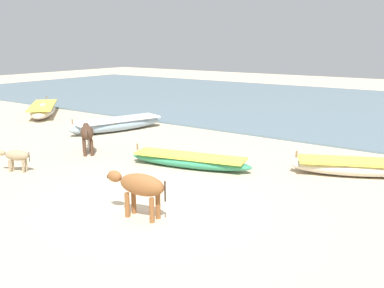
% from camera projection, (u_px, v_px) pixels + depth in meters
% --- Properties ---
extents(ground, '(80.00, 80.00, 0.00)m').
position_uv_depth(ground, '(154.00, 202.00, 10.38)').
color(ground, beige).
extents(sea_water, '(60.00, 20.00, 0.08)m').
position_uv_depth(sea_water, '(356.00, 108.00, 24.68)').
color(sea_water, slate).
rests_on(sea_water, ground).
extents(fishing_boat_0, '(3.66, 2.37, 0.66)m').
position_uv_depth(fishing_boat_0, '(354.00, 167.00, 12.44)').
color(fishing_boat_0, beige).
rests_on(fishing_boat_0, ground).
extents(fishing_boat_2, '(4.34, 4.04, 0.78)m').
position_uv_depth(fishing_boat_2, '(43.00, 109.00, 22.50)').
color(fishing_boat_2, beige).
rests_on(fishing_boat_2, ground).
extents(fishing_boat_3, '(4.07, 1.71, 0.59)m').
position_uv_depth(fishing_boat_3, '(190.00, 160.00, 13.22)').
color(fishing_boat_3, '#338C66').
rests_on(fishing_boat_3, ground).
extents(fishing_boat_4, '(2.34, 4.53, 0.73)m').
position_uv_depth(fishing_boat_4, '(117.00, 124.00, 18.62)').
color(fishing_boat_4, '#8CA5B7').
rests_on(fishing_boat_4, ground).
extents(cow_adult_brown, '(1.57, 0.59, 1.02)m').
position_uv_depth(cow_adult_brown, '(140.00, 186.00, 9.34)').
color(cow_adult_brown, brown).
rests_on(cow_adult_brown, ground).
extents(calf_near_dun, '(0.99, 0.64, 0.68)m').
position_uv_depth(calf_near_dun, '(16.00, 156.00, 12.71)').
color(calf_near_dun, tan).
rests_on(calf_near_dun, ground).
extents(cow_second_adult_dark, '(1.36, 1.18, 1.00)m').
position_uv_depth(cow_second_adult_dark, '(87.00, 133.00, 14.75)').
color(cow_second_adult_dark, '#4C3323').
rests_on(cow_second_adult_dark, ground).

